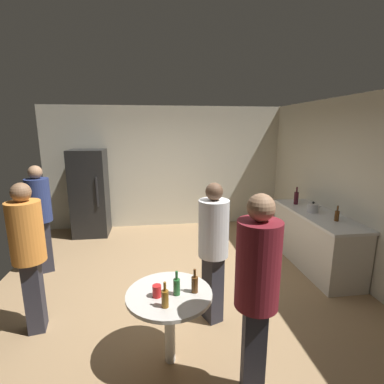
{
  "coord_description": "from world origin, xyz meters",
  "views": [
    {
      "loc": [
        -0.29,
        -3.84,
        2.22
      ],
      "look_at": [
        0.3,
        0.54,
        1.23
      ],
      "focal_mm": 26.74,
      "sensor_mm": 36.0,
      "label": 1
    }
  ],
  "objects_px": {
    "beer_bottle_brown": "(195,284)",
    "person_in_orange_shirt": "(28,247)",
    "beer_bottle_amber": "(165,298)",
    "person_in_maroon_shirt": "(257,286)",
    "refrigerator": "(90,193)",
    "wine_bottle_on_counter": "(296,198)",
    "kettle": "(313,208)",
    "foreground_table": "(169,303)",
    "beer_bottle_on_counter": "(337,215)",
    "person_in_white_shirt": "(213,243)",
    "person_in_navy_shirt": "(40,211)",
    "plastic_cup_red": "(157,291)",
    "beer_bottle_green": "(177,286)"
  },
  "relations": [
    {
      "from": "beer_bottle_brown",
      "to": "person_in_orange_shirt",
      "type": "height_order",
      "value": "person_in_orange_shirt"
    },
    {
      "from": "beer_bottle_amber",
      "to": "person_in_maroon_shirt",
      "type": "relative_size",
      "value": 0.13
    },
    {
      "from": "refrigerator",
      "to": "wine_bottle_on_counter",
      "type": "distance_m",
      "value": 4.08
    },
    {
      "from": "beer_bottle_brown",
      "to": "wine_bottle_on_counter",
      "type": "bearing_deg",
      "value": 46.55
    },
    {
      "from": "kettle",
      "to": "person_in_orange_shirt",
      "type": "relative_size",
      "value": 0.14
    },
    {
      "from": "wine_bottle_on_counter",
      "to": "beer_bottle_brown",
      "type": "height_order",
      "value": "wine_bottle_on_counter"
    },
    {
      "from": "beer_bottle_amber",
      "to": "foreground_table",
      "type": "bearing_deg",
      "value": 77.85
    },
    {
      "from": "refrigerator",
      "to": "person_in_orange_shirt",
      "type": "height_order",
      "value": "refrigerator"
    },
    {
      "from": "beer_bottle_on_counter",
      "to": "person_in_maroon_shirt",
      "type": "bearing_deg",
      "value": -136.66
    },
    {
      "from": "person_in_white_shirt",
      "to": "person_in_navy_shirt",
      "type": "relative_size",
      "value": 0.98
    },
    {
      "from": "refrigerator",
      "to": "person_in_navy_shirt",
      "type": "xyz_separation_m",
      "value": [
        -0.4,
        -1.6,
        0.09
      ]
    },
    {
      "from": "beer_bottle_on_counter",
      "to": "beer_bottle_brown",
      "type": "xyz_separation_m",
      "value": [
        -2.27,
        -1.29,
        -0.17
      ]
    },
    {
      "from": "person_in_orange_shirt",
      "to": "person_in_maroon_shirt",
      "type": "xyz_separation_m",
      "value": [
        2.1,
        -1.13,
        0.05
      ]
    },
    {
      "from": "beer_bottle_amber",
      "to": "person_in_orange_shirt",
      "type": "bearing_deg",
      "value": 148.51
    },
    {
      "from": "wine_bottle_on_counter",
      "to": "person_in_white_shirt",
      "type": "xyz_separation_m",
      "value": [
        -1.85,
        -1.68,
        -0.05
      ]
    },
    {
      "from": "wine_bottle_on_counter",
      "to": "beer_bottle_amber",
      "type": "bearing_deg",
      "value": -134.67
    },
    {
      "from": "beer_bottle_on_counter",
      "to": "beer_bottle_amber",
      "type": "bearing_deg",
      "value": -149.86
    },
    {
      "from": "beer_bottle_amber",
      "to": "person_in_white_shirt",
      "type": "distance_m",
      "value": 0.98
    },
    {
      "from": "person_in_navy_shirt",
      "to": "beer_bottle_on_counter",
      "type": "bearing_deg",
      "value": 56.79
    },
    {
      "from": "kettle",
      "to": "beer_bottle_on_counter",
      "type": "xyz_separation_m",
      "value": [
        0.1,
        -0.46,
        0.01
      ]
    },
    {
      "from": "refrigerator",
      "to": "beer_bottle_on_counter",
      "type": "height_order",
      "value": "refrigerator"
    },
    {
      "from": "kettle",
      "to": "plastic_cup_red",
      "type": "relative_size",
      "value": 2.22
    },
    {
      "from": "refrigerator",
      "to": "person_in_orange_shirt",
      "type": "relative_size",
      "value": 1.07
    },
    {
      "from": "beer_bottle_on_counter",
      "to": "beer_bottle_amber",
      "type": "height_order",
      "value": "beer_bottle_on_counter"
    },
    {
      "from": "person_in_orange_shirt",
      "to": "person_in_navy_shirt",
      "type": "distance_m",
      "value": 1.46
    },
    {
      "from": "beer_bottle_on_counter",
      "to": "beer_bottle_green",
      "type": "relative_size",
      "value": 1.0
    },
    {
      "from": "wine_bottle_on_counter",
      "to": "plastic_cup_red",
      "type": "bearing_deg",
      "value": -137.42
    },
    {
      "from": "refrigerator",
      "to": "person_in_navy_shirt",
      "type": "bearing_deg",
      "value": -104.08
    },
    {
      "from": "wine_bottle_on_counter",
      "to": "person_in_maroon_shirt",
      "type": "relative_size",
      "value": 0.18
    },
    {
      "from": "beer_bottle_green",
      "to": "person_in_maroon_shirt",
      "type": "xyz_separation_m",
      "value": [
        0.58,
        -0.44,
        0.22
      ]
    },
    {
      "from": "foreground_table",
      "to": "beer_bottle_on_counter",
      "type": "bearing_deg",
      "value": 26.93
    },
    {
      "from": "wine_bottle_on_counter",
      "to": "beer_bottle_green",
      "type": "bearing_deg",
      "value": -135.39
    },
    {
      "from": "kettle",
      "to": "beer_bottle_on_counter",
      "type": "bearing_deg",
      "value": -78.18
    },
    {
      "from": "beer_bottle_on_counter",
      "to": "plastic_cup_red",
      "type": "relative_size",
      "value": 2.09
    },
    {
      "from": "beer_bottle_brown",
      "to": "kettle",
      "type": "bearing_deg",
      "value": 38.95
    },
    {
      "from": "person_in_navy_shirt",
      "to": "person_in_maroon_shirt",
      "type": "height_order",
      "value": "person_in_maroon_shirt"
    },
    {
      "from": "beer_bottle_green",
      "to": "person_in_maroon_shirt",
      "type": "bearing_deg",
      "value": -37.16
    },
    {
      "from": "kettle",
      "to": "foreground_table",
      "type": "distance_m",
      "value": 2.99
    },
    {
      "from": "beer_bottle_amber",
      "to": "person_in_white_shirt",
      "type": "bearing_deg",
      "value": 53.31
    },
    {
      "from": "person_in_navy_shirt",
      "to": "person_in_white_shirt",
      "type": "bearing_deg",
      "value": 34.83
    },
    {
      "from": "foreground_table",
      "to": "person_in_white_shirt",
      "type": "height_order",
      "value": "person_in_white_shirt"
    },
    {
      "from": "beer_bottle_amber",
      "to": "beer_bottle_brown",
      "type": "relative_size",
      "value": 1.0
    },
    {
      "from": "wine_bottle_on_counter",
      "to": "person_in_orange_shirt",
      "type": "xyz_separation_m",
      "value": [
        -3.83,
        -1.59,
        -0.03
      ]
    },
    {
      "from": "kettle",
      "to": "person_in_orange_shirt",
      "type": "bearing_deg",
      "value": -164.32
    },
    {
      "from": "person_in_orange_shirt",
      "to": "person_in_maroon_shirt",
      "type": "bearing_deg",
      "value": -38.35
    },
    {
      "from": "beer_bottle_on_counter",
      "to": "person_in_orange_shirt",
      "type": "height_order",
      "value": "person_in_orange_shirt"
    },
    {
      "from": "wine_bottle_on_counter",
      "to": "beer_bottle_amber",
      "type": "height_order",
      "value": "wine_bottle_on_counter"
    },
    {
      "from": "beer_bottle_green",
      "to": "person_in_maroon_shirt",
      "type": "relative_size",
      "value": 0.13
    },
    {
      "from": "person_in_white_shirt",
      "to": "person_in_orange_shirt",
      "type": "distance_m",
      "value": 1.99
    },
    {
      "from": "beer_bottle_on_counter",
      "to": "person_in_navy_shirt",
      "type": "xyz_separation_m",
      "value": [
        -4.35,
        0.79,
        0.0
      ]
    }
  ]
}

